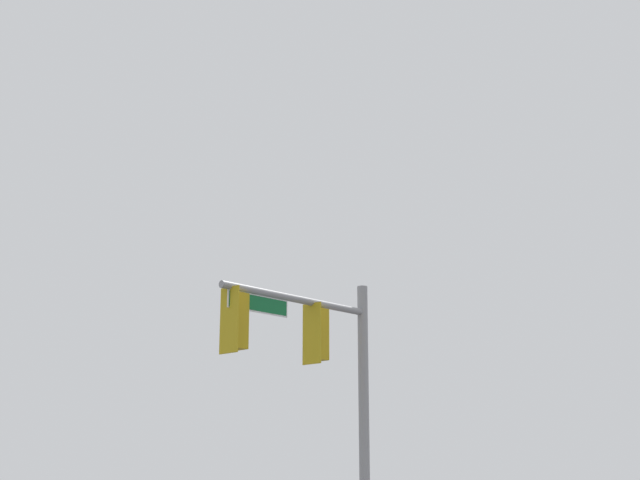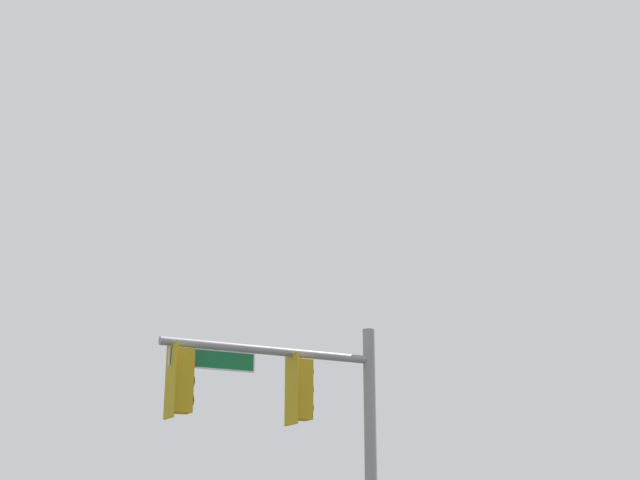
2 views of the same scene
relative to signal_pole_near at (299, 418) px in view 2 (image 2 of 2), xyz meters
name	(u,v)px [view 2 (image 2 of 2)]	position (x,y,z in m)	size (l,w,h in m)	color
signal_pole_near	(299,418)	(0.00, 0.00, 0.00)	(4.31, 0.67, 5.59)	gray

